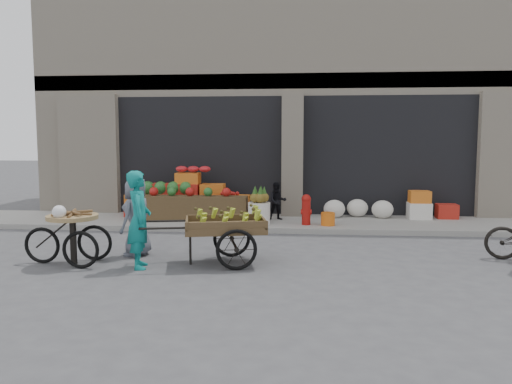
# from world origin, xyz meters

# --- Properties ---
(ground) EXTENTS (80.00, 80.00, 0.00)m
(ground) POSITION_xyz_m (0.00, 0.00, 0.00)
(ground) COLOR #424244
(ground) RESTS_ON ground
(sidewalk) EXTENTS (18.00, 2.20, 0.12)m
(sidewalk) POSITION_xyz_m (0.00, 4.10, 0.06)
(sidewalk) COLOR gray
(sidewalk) RESTS_ON ground
(building) EXTENTS (14.00, 6.45, 7.00)m
(building) POSITION_xyz_m (0.00, 8.03, 3.37)
(building) COLOR beige
(building) RESTS_ON ground
(fruit_display) EXTENTS (3.10, 1.12, 1.24)m
(fruit_display) POSITION_xyz_m (-2.48, 4.38, 0.67)
(fruit_display) COLOR #B52319
(fruit_display) RESTS_ON sidewalk
(pineapple_bin) EXTENTS (0.52, 0.52, 0.50)m
(pineapple_bin) POSITION_xyz_m (-0.75, 3.60, 0.37)
(pineapple_bin) COLOR silver
(pineapple_bin) RESTS_ON sidewalk
(fire_hydrant) EXTENTS (0.22, 0.22, 0.71)m
(fire_hydrant) POSITION_xyz_m (0.35, 3.55, 0.50)
(fire_hydrant) COLOR #A5140F
(fire_hydrant) RESTS_ON sidewalk
(orange_bucket) EXTENTS (0.32, 0.32, 0.30)m
(orange_bucket) POSITION_xyz_m (0.85, 3.50, 0.27)
(orange_bucket) COLOR orange
(orange_bucket) RESTS_ON sidewalk
(right_bay_goods) EXTENTS (3.35, 0.60, 0.70)m
(right_bay_goods) POSITION_xyz_m (2.61, 4.70, 0.41)
(right_bay_goods) COLOR silver
(right_bay_goods) RESTS_ON sidewalk
(seated_person) EXTENTS (0.51, 0.43, 0.93)m
(seated_person) POSITION_xyz_m (-0.35, 4.20, 0.58)
(seated_person) COLOR black
(seated_person) RESTS_ON sidewalk
(banana_cart) EXTENTS (2.40, 1.36, 0.95)m
(banana_cart) POSITION_xyz_m (-1.09, 0.23, 0.69)
(banana_cart) COLOR brown
(banana_cart) RESTS_ON ground
(vendor_woman) EXTENTS (0.52, 0.66, 1.59)m
(vendor_woman) POSITION_xyz_m (-2.39, -0.16, 0.80)
(vendor_woman) COLOR #107B77
(vendor_woman) RESTS_ON ground
(tricycle_cart) EXTENTS (1.42, 0.84, 0.95)m
(tricycle_cart) POSITION_xyz_m (-3.59, -0.02, 0.57)
(tricycle_cart) COLOR #9E7F51
(tricycle_cart) RESTS_ON ground
(vendor_grey) EXTENTS (0.65, 0.80, 1.42)m
(vendor_grey) POSITION_xyz_m (-2.72, 0.68, 0.71)
(vendor_grey) COLOR slate
(vendor_grey) RESTS_ON ground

